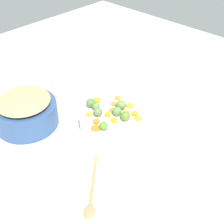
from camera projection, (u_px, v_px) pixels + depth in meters
tabletop at (104, 123)px, 1.34m from camera, size 2.40×2.40×0.02m
serving_bowl_carrots at (112, 121)px, 1.27m from camera, size 0.28×0.28×0.08m
metal_pot at (26, 114)px, 1.29m from camera, size 0.27×0.27×0.11m
stuffing_mound at (23, 101)px, 1.25m from camera, size 0.23×0.23×0.04m
carrot_slice_0 at (114, 104)px, 1.30m from camera, size 0.04×0.04×0.01m
carrot_slice_1 at (118, 98)px, 1.33m from camera, size 0.03×0.03×0.01m
carrot_slice_2 at (108, 115)px, 1.24m from camera, size 0.04×0.04×0.01m
carrot_slice_3 at (138, 118)px, 1.22m from camera, size 0.05×0.05×0.01m
carrot_slice_4 at (97, 101)px, 1.32m from camera, size 0.03×0.03×0.01m
carrot_slice_5 at (112, 110)px, 1.27m from camera, size 0.04×0.04×0.01m
carrot_slice_6 at (96, 121)px, 1.20m from camera, size 0.04×0.04×0.01m
carrot_slice_7 at (135, 114)px, 1.24m from camera, size 0.03×0.03×0.01m
carrot_slice_8 at (126, 112)px, 1.25m from camera, size 0.03×0.03×0.01m
carrot_slice_9 at (96, 128)px, 1.17m from camera, size 0.05×0.05×0.01m
carrot_slice_10 at (114, 121)px, 1.21m from camera, size 0.04×0.04×0.01m
carrot_slice_11 at (130, 106)px, 1.29m from camera, size 0.05×0.05×0.01m
carrot_slice_12 at (89, 114)px, 1.24m from camera, size 0.03×0.03×0.01m
brussels_sprout_0 at (104, 126)px, 1.16m from camera, size 0.04×0.04×0.04m
brussels_sprout_1 at (96, 107)px, 1.26m from camera, size 0.03×0.03×0.03m
brussels_sprout_2 at (98, 112)px, 1.23m from camera, size 0.04×0.04×0.04m
brussels_sprout_3 at (91, 103)px, 1.28m from camera, size 0.04×0.04×0.04m
brussels_sprout_4 at (117, 111)px, 1.23m from camera, size 0.04×0.04×0.04m
brussels_sprout_5 at (121, 105)px, 1.26m from camera, size 0.04×0.04×0.04m
brussels_sprout_6 at (125, 116)px, 1.21m from camera, size 0.04×0.04×0.04m
wooden_spoon at (91, 196)px, 1.01m from camera, size 0.23×0.21×0.01m
casserole_dish at (71, 78)px, 1.53m from camera, size 0.21×0.21×0.10m
dish_towel at (191, 170)px, 1.11m from camera, size 0.14×0.12×0.01m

